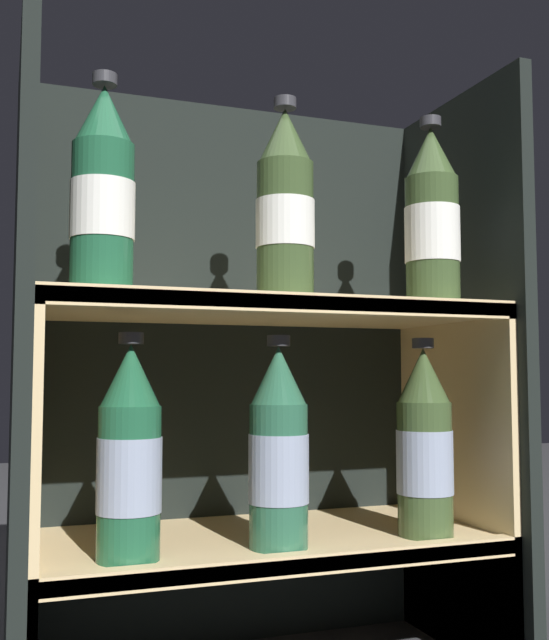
{
  "coord_description": "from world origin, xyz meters",
  "views": [
    {
      "loc": [
        -0.35,
        -0.86,
        0.42
      ],
      "look_at": [
        0.0,
        0.11,
        0.49
      ],
      "focal_mm": 42.0,
      "sensor_mm": 36.0,
      "label": 1
    }
  ],
  "objects_px": {
    "bottle_lower_front_0": "(129,458)",
    "bottle_lower_front_2": "(424,447)",
    "bottle_lower_front_1": "(279,453)",
    "bottle_upper_front_1": "(284,209)",
    "bottle_upper_front_0": "(103,194)",
    "bottle_upper_front_2": "(432,221)"
  },
  "relations": [
    {
      "from": "bottle_upper_front_0",
      "to": "bottle_lower_front_0",
      "type": "relative_size",
      "value": 1.0
    },
    {
      "from": "bottle_lower_front_2",
      "to": "bottle_upper_front_1",
      "type": "bearing_deg",
      "value": -180.0
    },
    {
      "from": "bottle_upper_front_0",
      "to": "bottle_upper_front_1",
      "type": "height_order",
      "value": "same"
    },
    {
      "from": "bottle_lower_front_0",
      "to": "bottle_lower_front_2",
      "type": "xyz_separation_m",
      "value": [
        0.41,
        -0.0,
        0.0
      ]
    },
    {
      "from": "bottle_lower_front_0",
      "to": "bottle_upper_front_1",
      "type": "bearing_deg",
      "value": -0.0
    },
    {
      "from": "bottle_lower_front_0",
      "to": "bottle_lower_front_2",
      "type": "distance_m",
      "value": 0.41
    },
    {
      "from": "bottle_upper_front_2",
      "to": "bottle_lower_front_1",
      "type": "height_order",
      "value": "bottle_upper_front_2"
    },
    {
      "from": "bottle_upper_front_2",
      "to": "bottle_lower_front_2",
      "type": "xyz_separation_m",
      "value": [
        -0.02,
        -0.0,
        -0.32
      ]
    },
    {
      "from": "bottle_upper_front_1",
      "to": "bottle_lower_front_2",
      "type": "bearing_deg",
      "value": 0.0
    },
    {
      "from": "bottle_upper_front_0",
      "to": "bottle_lower_front_2",
      "type": "distance_m",
      "value": 0.55
    },
    {
      "from": "bottle_upper_front_1",
      "to": "bottle_lower_front_0",
      "type": "xyz_separation_m",
      "value": [
        -0.2,
        0.0,
        -0.32
      ]
    },
    {
      "from": "bottle_upper_front_0",
      "to": "bottle_lower_front_1",
      "type": "xyz_separation_m",
      "value": [
        0.23,
        0.0,
        -0.32
      ]
    },
    {
      "from": "bottle_upper_front_2",
      "to": "bottle_lower_front_1",
      "type": "bearing_deg",
      "value": -180.0
    },
    {
      "from": "bottle_upper_front_0",
      "to": "bottle_lower_front_1",
      "type": "distance_m",
      "value": 0.39
    },
    {
      "from": "bottle_upper_front_0",
      "to": "bottle_upper_front_2",
      "type": "bearing_deg",
      "value": 0.0
    },
    {
      "from": "bottle_lower_front_1",
      "to": "bottle_lower_front_2",
      "type": "distance_m",
      "value": 0.22
    },
    {
      "from": "bottle_upper_front_2",
      "to": "bottle_lower_front_0",
      "type": "distance_m",
      "value": 0.53
    },
    {
      "from": "bottle_lower_front_0",
      "to": "bottle_lower_front_1",
      "type": "bearing_deg",
      "value": -0.0
    },
    {
      "from": "bottle_upper_front_1",
      "to": "bottle_lower_front_2",
      "type": "height_order",
      "value": "bottle_upper_front_1"
    },
    {
      "from": "bottle_upper_front_2",
      "to": "bottle_lower_front_2",
      "type": "bearing_deg",
      "value": -180.0
    },
    {
      "from": "bottle_upper_front_0",
      "to": "bottle_lower_front_1",
      "type": "bearing_deg",
      "value": 0.0
    },
    {
      "from": "bottle_upper_front_2",
      "to": "bottle_lower_front_0",
      "type": "relative_size",
      "value": 1.0
    }
  ]
}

